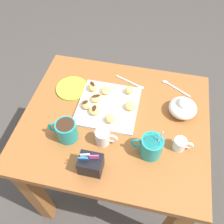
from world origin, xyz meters
TOP-DOWN VIEW (x-y plane):
  - ground_plane at (0.00, 0.00)m, footprint 8.00×8.00m
  - dining_table at (0.00, 0.00)m, footprint 0.84×0.72m
  - pastry_plate_square at (0.05, -0.06)m, footprint 0.28×0.28m
  - coffee_mug_teal_left at (-0.17, 0.14)m, footprint 0.13×0.09m
  - coffee_mug_teal_right at (0.18, 0.14)m, footprint 0.13×0.09m
  - cream_pitcher_white at (0.02, 0.13)m, footprint 0.10×0.06m
  - sugar_caddy at (0.04, 0.26)m, footprint 0.09×0.07m
  - ice_cream_bowl at (-0.29, -0.10)m, footprint 0.13×0.13m
  - chocolate_sauce_pitcher at (-0.29, 0.09)m, footprint 0.09×0.05m
  - saucer_lime_left at (0.25, -0.13)m, footprint 0.16×0.16m
  - loose_spoon_near_saucer at (-0.24, -0.25)m, footprint 0.15×0.09m
  - loose_spoon_by_plate at (-0.04, -0.23)m, footprint 0.15×0.07m
  - beignet_0 at (0.07, -0.13)m, footprint 0.06×0.06m
  - beignet_1 at (0.02, 0.03)m, footprint 0.05×0.05m
  - beignet_2 at (0.10, 0.00)m, footprint 0.06×0.06m
  - chocolate_drizzle_2 at (0.10, 0.00)m, footprint 0.02×0.04m
  - beignet_3 at (0.11, -0.07)m, footprint 0.07×0.08m
  - chocolate_drizzle_3 at (0.11, -0.07)m, footprint 0.04×0.03m
  - beignet_4 at (-0.06, -0.06)m, footprint 0.07×0.07m
  - beignet_5 at (0.14, -0.14)m, footprint 0.06×0.06m
  - chocolate_drizzle_5 at (0.14, -0.14)m, footprint 0.04×0.04m
  - beignet_6 at (0.14, -0.02)m, footprint 0.06×0.07m
  - chocolate_drizzle_6 at (0.14, -0.02)m, footprint 0.03×0.03m
  - beignet_7 at (-0.04, -0.15)m, footprint 0.06×0.06m

SIDE VIEW (x-z plane):
  - ground_plane at x=0.00m, z-range 0.00..0.00m
  - dining_table at x=0.00m, z-range 0.21..0.95m
  - loose_spoon_near_saucer at x=-0.24m, z-range 0.74..0.75m
  - loose_spoon_by_plate at x=-0.04m, z-range 0.74..0.75m
  - saucer_lime_left at x=0.25m, z-range 0.74..0.75m
  - pastry_plate_square at x=0.05m, z-range 0.74..0.76m
  - beignet_3 at x=0.11m, z-range 0.76..0.79m
  - chocolate_sauce_pitcher at x=-0.29m, z-range 0.75..0.80m
  - beignet_0 at x=0.07m, z-range 0.76..0.79m
  - beignet_6 at x=0.14m, z-range 0.76..0.79m
  - beignet_2 at x=0.10m, z-range 0.76..0.79m
  - beignet_4 at x=-0.06m, z-range 0.76..0.79m
  - beignet_5 at x=0.14m, z-range 0.76..0.80m
  - beignet_7 at x=-0.04m, z-range 0.76..0.80m
  - beignet_1 at x=0.02m, z-range 0.76..0.80m
  - cream_pitcher_white at x=0.02m, z-range 0.75..0.82m
  - ice_cream_bowl at x=-0.29m, z-range 0.74..0.83m
  - sugar_caddy at x=0.04m, z-range 0.73..0.84m
  - chocolate_drizzle_3 at x=0.11m, z-range 0.79..0.79m
  - chocolate_drizzle_6 at x=0.14m, z-range 0.79..0.79m
  - chocolate_drizzle_2 at x=0.10m, z-range 0.79..0.79m
  - coffee_mug_teal_right at x=0.18m, z-range 0.75..0.84m
  - coffee_mug_teal_left at x=-0.17m, z-range 0.72..0.87m
  - chocolate_drizzle_5 at x=0.14m, z-range 0.80..0.80m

